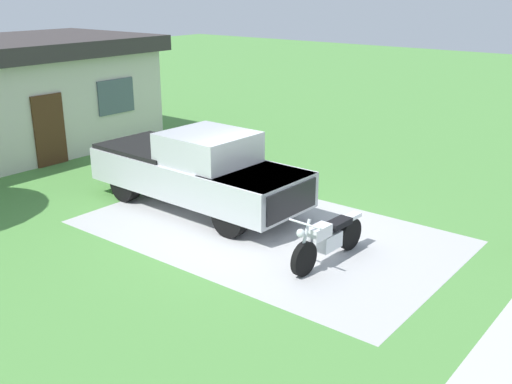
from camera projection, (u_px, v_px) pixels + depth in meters
The scene contains 5 objects.
ground_plane at pixel (266, 231), 13.00m from camera, with size 80.00×80.00×0.00m, color #4F8A40.
driveway_pad at pixel (266, 231), 13.00m from camera, with size 4.91×7.97×0.01m, color #AFAFAF.
motorcycle at pixel (328, 239), 11.43m from camera, with size 2.21×0.70×1.09m.
pickup_truck at pixel (195, 169), 14.16m from camera, with size 2.13×5.67×1.90m.
neighbor_house at pixel (0, 96), 18.76m from camera, with size 9.60×5.60×3.50m.
Camera 1 is at (-9.54, -7.29, 5.07)m, focal length 41.86 mm.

